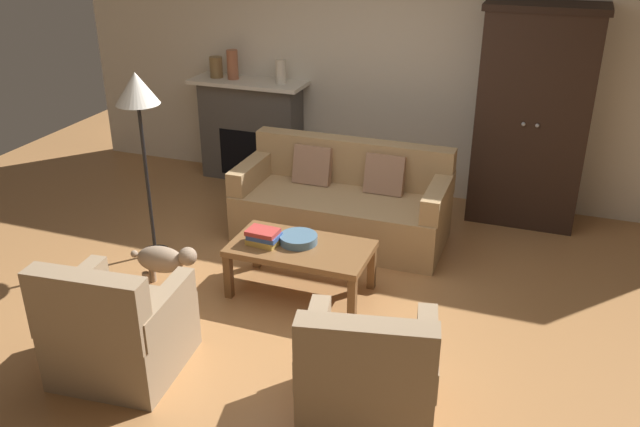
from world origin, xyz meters
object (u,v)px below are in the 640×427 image
at_px(armchair_near_left, 117,331).
at_px(armchair_near_right, 368,379).
at_px(fireplace, 251,129).
at_px(coffee_table, 301,252).
at_px(mantel_vase_bronze, 216,67).
at_px(floor_lamp, 138,100).
at_px(fruit_bowl, 299,239).
at_px(book_stack, 264,237).
at_px(armoire, 533,117).
at_px(mantel_vase_terracotta, 233,65).
at_px(dog, 164,260).
at_px(mantel_vase_cream, 281,72).
at_px(couch, 343,205).

relative_size(armchair_near_left, armchair_near_right, 0.97).
distance_m(fireplace, coffee_table, 2.58).
distance_m(coffee_table, armchair_near_left, 1.54).
bearing_deg(fireplace, mantel_vase_bronze, -177.30).
bearing_deg(floor_lamp, armchair_near_left, -64.75).
bearing_deg(fruit_bowl, fireplace, 123.75).
bearing_deg(book_stack, armoire, 49.65).
bearing_deg(armchair_near_left, fruit_bowl, 62.45).
height_order(mantel_vase_terracotta, armchair_near_left, mantel_vase_terracotta).
height_order(armoire, dog, armoire).
bearing_deg(mantel_vase_terracotta, coffee_table, -52.71).
distance_m(fruit_bowl, floor_lamp, 1.72).
relative_size(armoire, dog, 3.60).
height_order(fireplace, armchair_near_right, fireplace).
bearing_deg(armchair_near_left, mantel_vase_cream, 94.90).
height_order(fruit_bowl, armchair_near_right, armchair_near_right).
distance_m(couch, armchair_near_right, 2.51).
bearing_deg(dog, armchair_near_right, -25.61).
distance_m(mantel_vase_bronze, mantel_vase_terracotta, 0.20).
distance_m(couch, book_stack, 1.19).
xyz_separation_m(coffee_table, dog, (-1.06, -0.30, -0.12)).
bearing_deg(mantel_vase_bronze, armoire, -1.03).
bearing_deg(book_stack, coffee_table, 13.21).
bearing_deg(floor_lamp, mantel_vase_bronze, 100.15).
xyz_separation_m(book_stack, armchair_near_left, (-0.47, -1.28, -0.17)).
bearing_deg(mantel_vase_bronze, armchair_near_left, -73.01).
xyz_separation_m(mantel_vase_terracotta, dog, (0.55, -2.42, -1.03)).
height_order(fireplace, coffee_table, fireplace).
relative_size(mantel_vase_bronze, mantel_vase_terracotta, 0.72).
height_order(armoire, mantel_vase_cream, armoire).
distance_m(armchair_near_left, dog, 1.08).
distance_m(coffee_table, mantel_vase_bronze, 2.92).
bearing_deg(mantel_vase_terracotta, mantel_vase_bronze, 180.00).
distance_m(armoire, mantel_vase_bronze, 3.34).
height_order(fireplace, armchair_near_left, fireplace).
distance_m(mantel_vase_bronze, dog, 2.72).
xyz_separation_m(coffee_table, mantel_vase_cream, (-1.05, 2.12, 0.88)).
relative_size(mantel_vase_cream, armchair_near_right, 0.27).
bearing_deg(fireplace, book_stack, -62.47).
height_order(mantel_vase_bronze, mantel_vase_cream, mantel_vase_cream).
xyz_separation_m(fireplace, mantel_vase_terracotta, (-0.18, -0.02, 0.71)).
bearing_deg(armchair_near_left, mantel_vase_bronze, 106.99).
xyz_separation_m(armoire, mantel_vase_terracotta, (-3.13, 0.06, 0.24)).
relative_size(couch, armchair_near_right, 2.12).
xyz_separation_m(armoire, dog, (-2.58, -2.36, -0.79)).
height_order(coffee_table, armchair_near_left, armchair_near_left).
bearing_deg(armchair_near_left, fireplace, 101.01).
relative_size(coffee_table, dog, 1.92).
distance_m(mantel_vase_terracotta, armchair_near_right, 4.32).
bearing_deg(mantel_vase_terracotta, book_stack, -58.70).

